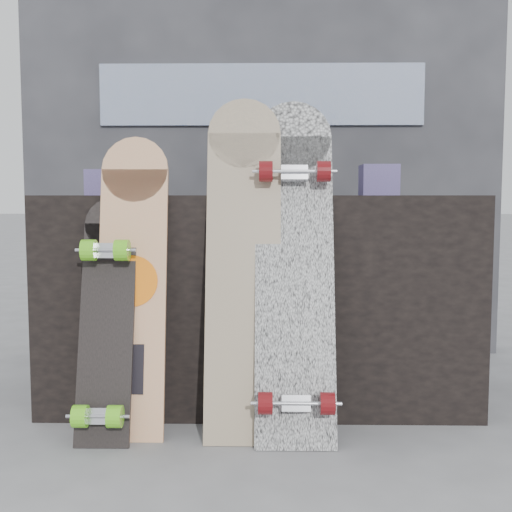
{
  "coord_description": "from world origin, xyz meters",
  "views": [
    {
      "loc": [
        0.03,
        -1.98,
        0.79
      ],
      "look_at": [
        -0.01,
        0.2,
        0.59
      ],
      "focal_mm": 45.0,
      "sensor_mm": 36.0,
      "label": 1
    }
  ],
  "objects_px": {
    "longboard_cascadia": "(295,260)",
    "skateboard_dark": "(106,318)",
    "vendor_table": "(259,298)",
    "longboard_celtic": "(243,254)",
    "longboard_geisha": "(133,277)"
  },
  "relations": [
    {
      "from": "longboard_cascadia",
      "to": "longboard_geisha",
      "type": "bearing_deg",
      "value": -179.64
    },
    {
      "from": "vendor_table",
      "to": "longboard_geisha",
      "type": "height_order",
      "value": "longboard_geisha"
    },
    {
      "from": "vendor_table",
      "to": "longboard_cascadia",
      "type": "xyz_separation_m",
      "value": [
        0.12,
        -0.37,
        0.19
      ]
    },
    {
      "from": "longboard_cascadia",
      "to": "skateboard_dark",
      "type": "distance_m",
      "value": 0.65
    },
    {
      "from": "vendor_table",
      "to": "longboard_celtic",
      "type": "relative_size",
      "value": 1.41
    },
    {
      "from": "longboard_celtic",
      "to": "longboard_geisha",
      "type": "bearing_deg",
      "value": -176.82
    },
    {
      "from": "vendor_table",
      "to": "longboard_cascadia",
      "type": "relative_size",
      "value": 1.41
    },
    {
      "from": "skateboard_dark",
      "to": "longboard_cascadia",
      "type": "bearing_deg",
      "value": 6.17
    },
    {
      "from": "vendor_table",
      "to": "skateboard_dark",
      "type": "height_order",
      "value": "vendor_table"
    },
    {
      "from": "longboard_geisha",
      "to": "longboard_cascadia",
      "type": "bearing_deg",
      "value": 0.36
    },
    {
      "from": "vendor_table",
      "to": "longboard_celtic",
      "type": "xyz_separation_m",
      "value": [
        -0.05,
        -0.35,
        0.2
      ]
    },
    {
      "from": "vendor_table",
      "to": "skateboard_dark",
      "type": "xyz_separation_m",
      "value": [
        -0.5,
        -0.43,
        0.0
      ]
    },
    {
      "from": "vendor_table",
      "to": "longboard_celtic",
      "type": "bearing_deg",
      "value": -98.05
    },
    {
      "from": "vendor_table",
      "to": "longboard_geisha",
      "type": "relative_size",
      "value": 1.6
    },
    {
      "from": "longboard_cascadia",
      "to": "skateboard_dark",
      "type": "relative_size",
      "value": 1.43
    }
  ]
}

